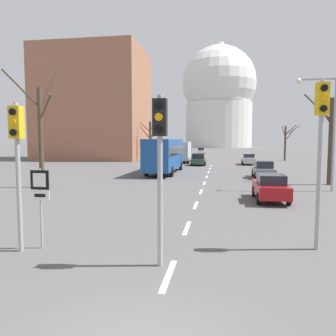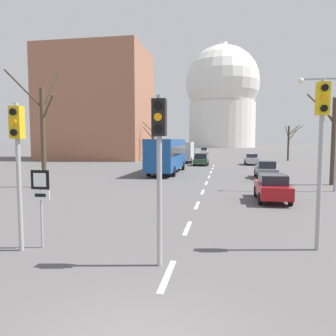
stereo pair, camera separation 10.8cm
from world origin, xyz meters
name	(u,v)px [view 1 (the left image)]	position (x,y,z in m)	size (l,w,h in m)	color
lane_stripe_0	(168,275)	(0.00, 3.28, 0.00)	(0.16, 2.00, 0.01)	silver
lane_stripe_1	(187,228)	(0.00, 7.78, 0.00)	(0.16, 2.00, 0.01)	silver
lane_stripe_2	(196,205)	(0.00, 12.28, 0.00)	(0.16, 2.00, 0.01)	silver
lane_stripe_3	(201,192)	(0.00, 16.78, 0.00)	(0.16, 2.00, 0.01)	silver
lane_stripe_4	(204,183)	(0.00, 21.28, 0.00)	(0.16, 2.00, 0.01)	silver
lane_stripe_5	(207,177)	(0.00, 25.78, 0.00)	(0.16, 2.00, 0.01)	silver
lane_stripe_6	(209,172)	(0.00, 30.28, 0.00)	(0.16, 2.00, 0.01)	silver
lane_stripe_7	(210,169)	(0.00, 34.78, 0.00)	(0.16, 2.00, 0.01)	silver
lane_stripe_8	(211,166)	(0.00, 39.28, 0.00)	(0.16, 2.00, 0.01)	silver
traffic_signal_near_left	(17,148)	(-4.72, 4.35, 3.13)	(0.36, 0.34, 4.47)	#9E9EA3
traffic_signal_centre_tall	(160,147)	(-0.32, 3.87, 3.17)	(0.36, 0.34, 4.53)	#9E9EA3
traffic_signal_near_right	(321,132)	(4.21, 5.93, 3.60)	(0.36, 0.34, 5.17)	#9E9EA3
route_sign_post	(40,194)	(-4.23, 4.69, 1.70)	(0.60, 0.08, 2.50)	#9E9EA3
street_lamp_right	(326,120)	(8.04, 18.39, 4.67)	(2.59, 0.36, 7.43)	#9E9EA3
sedan_near_left	(263,169)	(5.06, 25.71, 0.78)	(1.78, 3.85, 1.55)	slate
sedan_near_right	(270,187)	(4.01, 14.18, 0.77)	(1.70, 3.96, 1.50)	maroon
sedan_mid_centre	(248,159)	(5.09, 42.22, 0.81)	(1.75, 4.31, 1.55)	#B7B7BC
sedan_far_left	(201,151)	(-3.49, 76.61, 0.83)	(1.73, 4.53, 1.65)	silver
sedan_far_right	(199,159)	(-1.71, 39.91, 0.81)	(1.94, 4.16, 1.63)	#2D4C33
city_bus	(165,153)	(-4.44, 28.66, 2.05)	(2.66, 10.80, 3.48)	#19478C
delivery_truck	(183,151)	(-4.50, 45.17, 1.70)	(2.44, 7.20, 3.14)	#333842
bare_tree_left_near	(40,132)	(-11.40, 17.04, 3.94)	(2.93, 3.38, 8.50)	#473828
bare_tree_right_near	(331,134)	(9.43, 21.92, 3.81)	(2.55, 4.92, 7.24)	#473828
bare_tree_left_far	(150,139)	(-10.31, 48.68, 3.61)	(3.90, 2.37, 7.21)	#473828
bare_tree_right_far	(286,142)	(11.91, 52.36, 3.19)	(3.03, 1.11, 5.92)	#473828
capitol_dome	(219,97)	(0.00, 162.07, 24.95)	(36.26, 36.26, 51.21)	silver
apartment_block_left	(94,105)	(-21.49, 52.43, 9.73)	(18.00, 14.00, 19.47)	#9E664C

